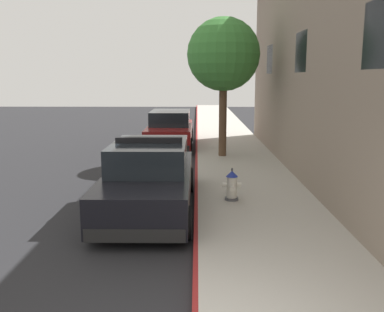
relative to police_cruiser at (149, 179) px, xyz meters
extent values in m
cube|color=#232326|center=(-3.50, 4.58, -0.84)|extent=(31.60, 60.00, 0.20)
cube|color=#ADA89E|center=(2.50, 4.58, -0.66)|extent=(2.82, 60.00, 0.17)
cube|color=maroon|center=(1.05, 4.58, -0.66)|extent=(0.08, 60.00, 0.17)
cube|color=black|center=(3.95, -2.44, 2.93)|extent=(0.06, 1.30, 1.10)
cube|color=black|center=(3.95, 2.75, 2.93)|extent=(0.06, 1.30, 1.10)
cube|color=black|center=(3.95, 7.93, 2.93)|extent=(0.06, 1.30, 1.10)
cube|color=black|center=(0.00, -0.04, -0.16)|extent=(1.84, 4.80, 0.76)
cube|color=black|center=(0.00, 0.11, 0.52)|extent=(1.64, 2.50, 0.60)
cube|color=black|center=(0.00, -2.38, -0.42)|extent=(1.76, 0.16, 0.24)
cube|color=black|center=(0.00, 2.30, -0.42)|extent=(1.76, 0.16, 0.24)
cylinder|color=black|center=(-0.86, 1.66, -0.42)|extent=(0.22, 0.64, 0.64)
cylinder|color=black|center=(0.86, 1.66, -0.42)|extent=(0.22, 0.64, 0.64)
cylinder|color=black|center=(-0.86, -1.74, -0.42)|extent=(0.22, 0.64, 0.64)
cylinder|color=black|center=(0.86, -1.74, -0.42)|extent=(0.22, 0.64, 0.64)
cube|color=black|center=(0.00, 0.06, 0.88)|extent=(1.48, 0.20, 0.12)
cube|color=red|center=(-0.35, 0.06, 0.88)|extent=(0.44, 0.18, 0.11)
cube|color=#1E33E0|center=(0.35, 0.06, 0.88)|extent=(0.44, 0.18, 0.11)
cube|color=maroon|center=(-0.09, 9.08, -0.16)|extent=(1.84, 4.80, 0.76)
cube|color=black|center=(-0.09, 9.23, 0.52)|extent=(1.64, 2.50, 0.60)
cube|color=black|center=(-0.09, 6.74, -0.42)|extent=(1.76, 0.16, 0.24)
cube|color=black|center=(-0.09, 11.42, -0.42)|extent=(1.76, 0.16, 0.24)
cylinder|color=black|center=(-0.95, 10.78, -0.42)|extent=(0.22, 0.64, 0.64)
cylinder|color=black|center=(0.77, 10.78, -0.42)|extent=(0.22, 0.64, 0.64)
cylinder|color=black|center=(-0.95, 7.38, -0.42)|extent=(0.22, 0.64, 0.64)
cylinder|color=black|center=(0.77, 7.38, -0.42)|extent=(0.22, 0.64, 0.64)
cylinder|color=#4C4C51|center=(1.89, 0.32, -0.55)|extent=(0.32, 0.32, 0.06)
cylinder|color=silver|center=(1.89, 0.32, -0.27)|extent=(0.24, 0.24, 0.50)
cone|color=navy|center=(1.89, 0.32, 0.05)|extent=(0.28, 0.28, 0.14)
cylinder|color=#4C4C51|center=(1.89, 0.32, 0.15)|extent=(0.05, 0.05, 0.06)
cylinder|color=silver|center=(1.72, 0.32, -0.21)|extent=(0.10, 0.10, 0.10)
cylinder|color=silver|center=(2.06, 0.32, -0.21)|extent=(0.10, 0.10, 0.10)
cylinder|color=silver|center=(1.89, 0.14, -0.26)|extent=(0.13, 0.12, 0.13)
cylinder|color=brown|center=(2.00, 6.12, 0.78)|extent=(0.28, 0.28, 2.72)
sphere|color=#387A33|center=(2.00, 6.12, 3.04)|extent=(2.58, 2.58, 2.58)
camera|label=1|loc=(1.07, -9.46, 2.26)|focal=40.40mm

